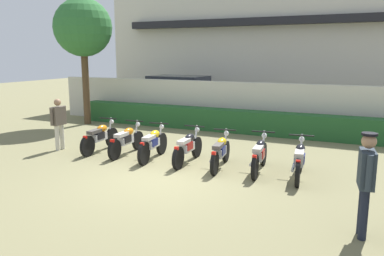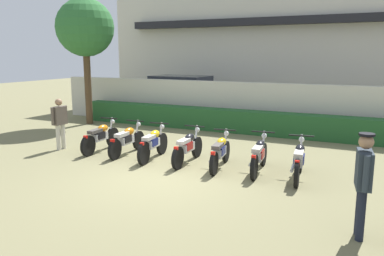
{
  "view_description": "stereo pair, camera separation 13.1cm",
  "coord_description": "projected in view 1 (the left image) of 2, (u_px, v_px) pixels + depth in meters",
  "views": [
    {
      "loc": [
        4.44,
        -7.73,
        2.93
      ],
      "look_at": [
        0.0,
        1.81,
        0.92
      ],
      "focal_mm": 36.48,
      "sensor_mm": 36.0,
      "label": 1
    },
    {
      "loc": [
        4.56,
        -7.67,
        2.93
      ],
      "look_at": [
        0.0,
        1.81,
        0.92
      ],
      "focal_mm": 36.48,
      "sensor_mm": 36.0,
      "label": 2
    }
  ],
  "objects": [
    {
      "name": "building",
      "position": [
        289.0,
        30.0,
        21.2
      ],
      "size": [
        18.58,
        6.5,
        8.39
      ],
      "color": "beige",
      "rests_on": "ground"
    },
    {
      "name": "motorcycle_in_row_1",
      "position": [
        126.0,
        140.0,
        11.45
      ],
      "size": [
        0.6,
        1.9,
        0.95
      ],
      "rotation": [
        0.0,
        0.0,
        1.63
      ],
      "color": "black",
      "rests_on": "ground"
    },
    {
      "name": "motorcycle_in_row_5",
      "position": [
        259.0,
        155.0,
        9.74
      ],
      "size": [
        0.6,
        1.91,
        0.96
      ],
      "rotation": [
        0.0,
        0.0,
        1.67
      ],
      "color": "black",
      "rests_on": "ground"
    },
    {
      "name": "motorcycle_in_row_3",
      "position": [
        188.0,
        147.0,
        10.55
      ],
      "size": [
        0.6,
        1.91,
        0.96
      ],
      "rotation": [
        0.0,
        0.0,
        1.62
      ],
      "color": "black",
      "rests_on": "ground"
    },
    {
      "name": "tree_near_inspector",
      "position": [
        83.0,
        28.0,
        15.88
      ],
      "size": [
        2.36,
        2.36,
        5.17
      ],
      "color": "#4C3823",
      "rests_on": "ground"
    },
    {
      "name": "motorcycle_in_row_4",
      "position": [
        220.0,
        152.0,
        10.09
      ],
      "size": [
        0.6,
        1.85,
        0.95
      ],
      "rotation": [
        0.0,
        0.0,
        1.7
      ],
      "color": "black",
      "rests_on": "ground"
    },
    {
      "name": "motorcycle_in_row_2",
      "position": [
        153.0,
        143.0,
        10.92
      ],
      "size": [
        0.6,
        1.86,
        0.98
      ],
      "rotation": [
        0.0,
        0.0,
        1.69
      ],
      "color": "black",
      "rests_on": "ground"
    },
    {
      "name": "compound_wall",
      "position": [
        247.0,
        106.0,
        15.23
      ],
      "size": [
        17.66,
        0.3,
        1.85
      ],
      "primitive_type": "cube",
      "color": "beige",
      "rests_on": "ground"
    },
    {
      "name": "motorcycle_in_row_0",
      "position": [
        100.0,
        137.0,
        11.8
      ],
      "size": [
        0.6,
        1.91,
        0.97
      ],
      "rotation": [
        0.0,
        0.0,
        1.64
      ],
      "color": "black",
      "rests_on": "ground"
    },
    {
      "name": "motorcycle_in_row_6",
      "position": [
        299.0,
        160.0,
        9.23
      ],
      "size": [
        0.6,
        1.9,
        0.98
      ],
      "rotation": [
        0.0,
        0.0,
        1.69
      ],
      "color": "black",
      "rests_on": "ground"
    },
    {
      "name": "hedge_row",
      "position": [
        241.0,
        121.0,
        14.7
      ],
      "size": [
        14.12,
        0.7,
        0.84
      ],
      "primitive_type": "cube",
      "color": "#235628",
      "rests_on": "ground"
    },
    {
      "name": "officer_0",
      "position": [
        366.0,
        176.0,
        6.17
      ],
      "size": [
        0.28,
        0.68,
        1.72
      ],
      "rotation": [
        0.0,
        0.0,
        3.28
      ],
      "color": "black",
      "rests_on": "ground"
    },
    {
      "name": "parked_car",
      "position": [
        181.0,
        96.0,
        18.84
      ],
      "size": [
        4.63,
        2.36,
        1.89
      ],
      "rotation": [
        0.0,
        0.0,
        -0.08
      ],
      "color": "#9EA3A8",
      "rests_on": "ground"
    },
    {
      "name": "inspector_person",
      "position": [
        59.0,
        120.0,
        11.94
      ],
      "size": [
        0.22,
        0.65,
        1.59
      ],
      "color": "beige",
      "rests_on": "ground"
    },
    {
      "name": "ground",
      "position": [
        160.0,
        179.0,
        9.27
      ],
      "size": [
        60.0,
        60.0,
        0.0
      ],
      "primitive_type": "plane",
      "color": "olive"
    }
  ]
}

